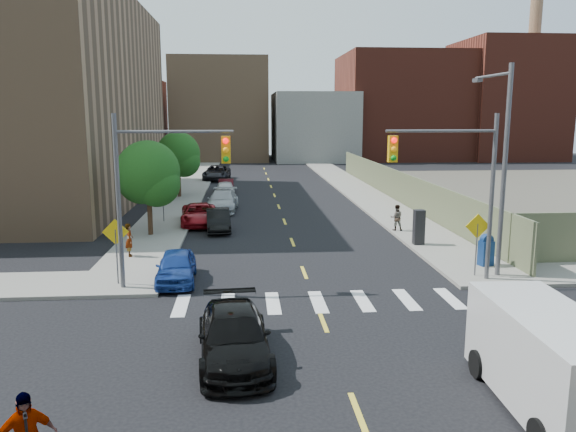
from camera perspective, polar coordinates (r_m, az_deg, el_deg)
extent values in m
plane|color=black|center=(17.66, 4.50, -12.96)|extent=(160.00, 160.00, 0.00)
cube|color=gray|center=(58.15, -9.57, 3.41)|extent=(3.50, 73.00, 0.15)
cube|color=gray|center=(58.84, 5.67, 3.58)|extent=(3.50, 73.00, 0.15)
cube|color=#666D4C|center=(46.03, 10.92, 3.03)|extent=(0.12, 44.00, 2.50)
cube|color=#592319|center=(88.17, -17.46, 9.27)|extent=(14.00, 18.00, 12.00)
cube|color=#8C6B4C|center=(88.07, -6.84, 10.64)|extent=(14.00, 16.00, 15.00)
cube|color=gray|center=(86.68, 2.55, 9.06)|extent=(12.00, 16.00, 10.00)
cube|color=#592319|center=(91.39, 11.31, 10.82)|extent=(18.00, 18.00, 16.00)
cube|color=#592319|center=(95.14, 21.15, 10.91)|extent=(14.00, 16.00, 18.00)
cylinder|color=#8C6B4C|center=(97.15, 23.54, 13.68)|extent=(1.80, 1.80, 28.00)
cylinder|color=#59595E|center=(22.81, -16.82, 1.14)|extent=(0.18, 0.18, 7.00)
cylinder|color=#59595E|center=(22.17, -11.45, 8.40)|extent=(4.50, 0.12, 0.12)
cube|color=#E5A50C|center=(22.06, -6.32, 6.71)|extent=(0.35, 0.30, 1.05)
cylinder|color=#59595E|center=(24.47, 19.97, 1.56)|extent=(0.18, 0.18, 7.00)
cylinder|color=#59595E|center=(23.38, 15.31, 8.33)|extent=(4.50, 0.12, 0.12)
cube|color=#E5A50C|center=(22.83, 10.59, 6.72)|extent=(0.35, 0.30, 1.05)
cylinder|color=#59595E|center=(25.10, 21.10, 4.00)|extent=(0.20, 0.20, 9.00)
cylinder|color=#59595E|center=(26.57, 20.08, 13.25)|extent=(0.12, 3.50, 0.12)
cube|color=#59595E|center=(28.03, 18.69, 12.94)|extent=(0.25, 0.60, 0.18)
cylinder|color=#59595E|center=(23.81, -16.99, -4.15)|extent=(0.06, 0.06, 2.40)
cube|color=yellow|center=(23.57, -17.13, -1.56)|extent=(1.06, 0.04, 1.06)
cylinder|color=#59595E|center=(25.23, 18.56, -3.43)|extent=(0.06, 0.06, 2.40)
cube|color=yellow|center=(25.00, 18.70, -0.98)|extent=(1.06, 0.04, 1.06)
cylinder|color=#59595E|center=(36.84, -12.55, 1.09)|extent=(0.06, 0.06, 2.40)
cube|color=yellow|center=(36.68, -12.62, 2.79)|extent=(1.06, 0.04, 1.06)
cylinder|color=#332114|center=(32.95, -13.85, 0.17)|extent=(0.28, 0.28, 2.64)
sphere|color=#1A4012|center=(32.62, -14.03, 4.32)|extent=(3.60, 3.60, 3.60)
sphere|color=#1A4012|center=(32.31, -13.20, 3.23)|extent=(2.64, 2.64, 2.64)
sphere|color=#1A4012|center=(33.12, -14.57, 3.66)|extent=(2.88, 2.88, 2.88)
cylinder|color=#332114|center=(47.65, -10.99, 3.36)|extent=(0.28, 0.28, 2.64)
sphere|color=#1A4012|center=(47.43, -11.09, 6.24)|extent=(3.60, 3.60, 3.60)
sphere|color=#1A4012|center=(47.12, -10.50, 5.50)|extent=(2.64, 2.64, 2.64)
sphere|color=#1A4012|center=(47.90, -11.50, 5.76)|extent=(2.88, 2.88, 2.88)
imported|color=navy|center=(24.03, -11.29, -5.07)|extent=(1.76, 3.99, 1.34)
imported|color=black|center=(34.02, -7.10, -0.43)|extent=(1.69, 4.07, 1.31)
imported|color=maroon|center=(36.08, -9.03, 0.17)|extent=(2.60, 4.98, 1.34)
imported|color=#A8ACB0|center=(40.88, -6.69, 1.53)|extent=(2.43, 5.29, 1.50)
imported|color=silver|center=(47.46, -6.40, 2.69)|extent=(1.77, 4.09, 1.37)
imported|color=#3B0B11|center=(50.19, -6.30, 3.03)|extent=(1.35, 3.78, 1.24)
imported|color=black|center=(60.28, -7.26, 4.38)|extent=(2.96, 5.74, 1.55)
imported|color=black|center=(16.45, -5.51, -12.08)|extent=(2.35, 5.06, 1.43)
cube|color=silver|center=(14.99, 24.96, -13.07)|extent=(2.21, 5.34, 2.23)
cube|color=black|center=(16.57, 21.80, -9.47)|extent=(1.92, 1.28, 0.91)
cylinder|color=black|center=(16.39, 18.79, -14.07)|extent=(0.31, 0.78, 0.77)
cylinder|color=black|center=(17.16, 24.96, -13.37)|extent=(0.31, 0.78, 0.77)
cube|color=navy|center=(27.14, 19.46, -3.58)|extent=(0.69, 0.58, 1.14)
cylinder|color=navy|center=(27.01, 19.54, -2.35)|extent=(0.63, 0.40, 0.58)
cube|color=black|center=(30.41, 13.15, -1.11)|extent=(0.56, 0.46, 1.85)
imported|color=gray|center=(28.23, -15.82, -2.35)|extent=(0.53, 0.67, 1.62)
imported|color=gray|center=(33.80, 10.96, -0.16)|extent=(0.82, 0.68, 1.53)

